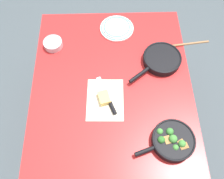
% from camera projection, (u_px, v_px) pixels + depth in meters
% --- Properties ---
extents(ground_plane, '(14.00, 14.00, 0.00)m').
position_uv_depth(ground_plane, '(112.00, 131.00, 2.23)').
color(ground_plane, '#424C51').
extents(dining_table_red, '(1.33, 1.01, 0.77)m').
position_uv_depth(dining_table_red, '(112.00, 96.00, 1.62)').
color(dining_table_red, red).
rests_on(dining_table_red, ground_plane).
extents(skillet_broccoli, '(0.24, 0.34, 0.08)m').
position_uv_depth(skillet_broccoli, '(173.00, 140.00, 1.38)').
color(skillet_broccoli, black).
rests_on(skillet_broccoli, dining_table_red).
extents(skillet_eggs, '(0.31, 0.36, 0.05)m').
position_uv_depth(skillet_eggs, '(161.00, 59.00, 1.64)').
color(skillet_eggs, black).
rests_on(skillet_eggs, dining_table_red).
extents(wooden_spoon, '(0.08, 0.41, 0.02)m').
position_uv_depth(wooden_spoon, '(173.00, 46.00, 1.72)').
color(wooden_spoon, '#996B42').
rests_on(wooden_spoon, dining_table_red).
extents(parchment_sheet, '(0.29, 0.23, 0.00)m').
position_uv_depth(parchment_sheet, '(105.00, 99.00, 1.53)').
color(parchment_sheet, beige).
rests_on(parchment_sheet, dining_table_red).
extents(grater_knife, '(0.27, 0.12, 0.02)m').
position_uv_depth(grater_knife, '(109.00, 101.00, 1.52)').
color(grater_knife, silver).
rests_on(grater_knife, dining_table_red).
extents(cheese_block, '(0.10, 0.08, 0.04)m').
position_uv_depth(cheese_block, '(104.00, 98.00, 1.51)').
color(cheese_block, '#E0C15B').
rests_on(cheese_block, dining_table_red).
extents(dinner_plate_stack, '(0.24, 0.24, 0.03)m').
position_uv_depth(dinner_plate_stack, '(117.00, 28.00, 1.79)').
color(dinner_plate_stack, white).
rests_on(dinner_plate_stack, dining_table_red).
extents(prep_bowl_steel, '(0.13, 0.13, 0.05)m').
position_uv_depth(prep_bowl_steel, '(53.00, 44.00, 1.71)').
color(prep_bowl_steel, '#B7B7BC').
rests_on(prep_bowl_steel, dining_table_red).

